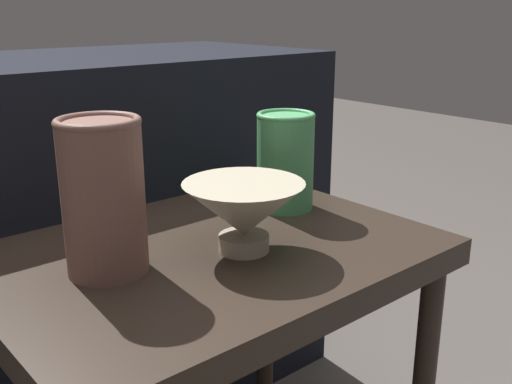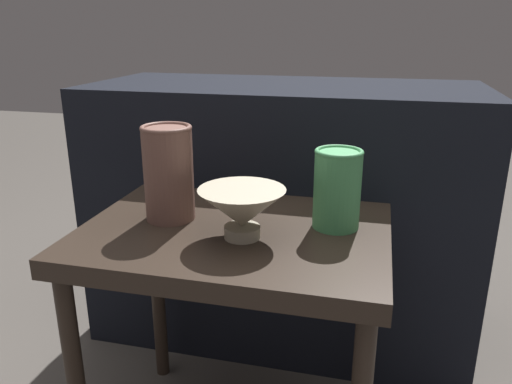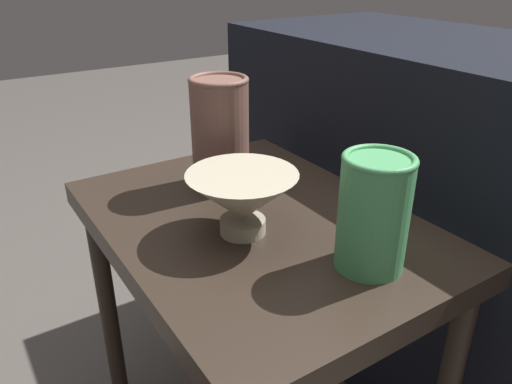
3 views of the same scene
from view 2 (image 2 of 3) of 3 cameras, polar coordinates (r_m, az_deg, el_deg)
table at (r=1.06m, az=-2.46°, el=-7.76°), size 0.63×0.46×0.56m
couch_backdrop at (r=1.57m, az=3.03°, el=-2.29°), size 1.13×0.50×0.79m
bowl at (r=0.96m, az=-1.61°, el=-1.98°), size 0.17×0.17×0.10m
vase_textured_left at (r=1.06m, az=-9.97°, el=2.27°), size 0.11×0.11×0.20m
vase_colorful_right at (r=1.02m, az=9.27°, el=0.46°), size 0.10×0.10×0.16m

